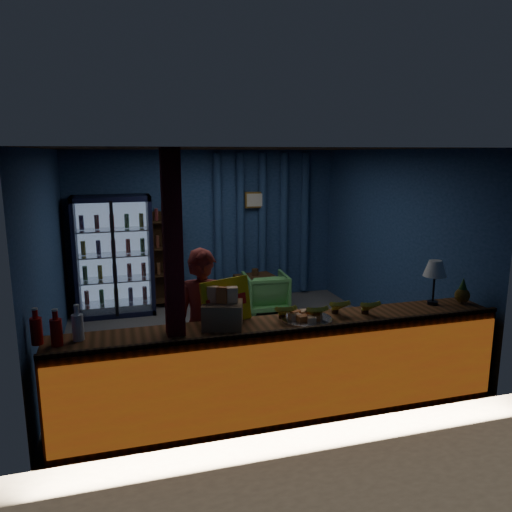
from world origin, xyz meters
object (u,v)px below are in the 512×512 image
(shopkeeper, at_px, (204,327))
(pastry_tray, at_px, (307,318))
(green_chair, at_px, (266,292))
(table_lamp, at_px, (435,270))

(shopkeeper, height_order, pastry_tray, shopkeeper)
(green_chair, height_order, table_lamp, table_lamp)
(shopkeeper, height_order, green_chair, shopkeeper)
(shopkeeper, bearing_deg, table_lamp, 6.47)
(shopkeeper, xyz_separation_m, green_chair, (1.51, 2.71, -0.49))
(table_lamp, bearing_deg, shopkeeper, 171.55)
(green_chair, height_order, pastry_tray, pastry_tray)
(shopkeeper, xyz_separation_m, table_lamp, (2.43, -0.36, 0.52))
(pastry_tray, distance_m, table_lamp, 1.55)
(green_chair, bearing_deg, shopkeeper, 64.76)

